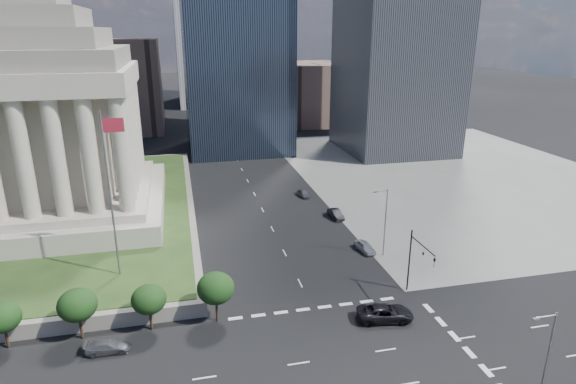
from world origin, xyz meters
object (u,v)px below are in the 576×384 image
object	(u,v)px
parked_sedan_mid	(336,214)
war_memorial	(38,93)
street_lamp_south	(545,360)
pickup_truck	(385,313)
flagpole	(111,188)
street_lamp_north	(384,219)
parked_sedan_near	(365,247)
traffic_signal_ne	(417,258)
suv_grey	(108,346)
parked_sedan_far	(304,193)

from	to	relation	value
parked_sedan_mid	war_memorial	bearing A→B (deg)	165.24
street_lamp_south	pickup_truck	world-z (taller)	street_lamp_south
flagpole	parked_sedan_mid	bearing A→B (deg)	26.09
street_lamp_north	parked_sedan_near	bearing A→B (deg)	134.15
street_lamp_north	parked_sedan_near	world-z (taller)	street_lamp_north
traffic_signal_ne	suv_grey	xyz separation A→B (m)	(-34.57, -2.70, -4.61)
flagpole	traffic_signal_ne	distance (m)	36.69
traffic_signal_ne	pickup_truck	world-z (taller)	traffic_signal_ne
flagpole	parked_sedan_far	distance (m)	43.71
street_lamp_south	parked_sedan_far	world-z (taller)	street_lamp_south
war_memorial	parked_sedan_far	world-z (taller)	war_memorial
parked_sedan_mid	parked_sedan_far	distance (m)	12.30
flagpole	pickup_truck	world-z (taller)	flagpole
traffic_signal_ne	pickup_truck	xyz separation A→B (m)	(-5.37, -3.70, -4.39)
street_lamp_south	pickup_truck	size ratio (longest dim) A/B	1.62
war_memorial	parked_sedan_mid	size ratio (longest dim) A/B	8.89
war_memorial	flagpole	xyz separation A→B (m)	(12.17, -24.00, -8.29)
flagpole	parked_sedan_mid	world-z (taller)	flagpole
traffic_signal_ne	pickup_truck	size ratio (longest dim) A/B	1.29
flagpole	street_lamp_north	distance (m)	35.95
flagpole	street_lamp_south	xyz separation A→B (m)	(35.16, -30.00, -7.45)
war_memorial	parked_sedan_mid	distance (m)	50.56
parked_sedan_near	flagpole	bearing A→B (deg)	176.65
parked_sedan_mid	traffic_signal_ne	bearing A→B (deg)	-93.02
parked_sedan_far	pickup_truck	bearing A→B (deg)	-99.75
traffic_signal_ne	pickup_truck	distance (m)	7.86
traffic_signal_ne	street_lamp_north	size ratio (longest dim) A/B	0.80
street_lamp_south	parked_sedan_far	xyz separation A→B (m)	(-4.33, 58.37, -5.01)
parked_sedan_mid	parked_sedan_far	xyz separation A→B (m)	(-2.50, 12.05, -0.07)
traffic_signal_ne	street_lamp_north	distance (m)	11.34
war_memorial	parked_sedan_near	bearing A→B (deg)	-24.90
flagpole	suv_grey	bearing A→B (deg)	-91.07
street_lamp_south	parked_sedan_mid	size ratio (longest dim) A/B	2.28
war_memorial	pickup_truck	bearing A→B (deg)	-42.74
street_lamp_north	parked_sedan_mid	bearing A→B (deg)	96.81
suv_grey	parked_sedan_near	distance (m)	37.14
traffic_signal_ne	parked_sedan_mid	distance (m)	27.02
traffic_signal_ne	street_lamp_south	distance (m)	19.72
pickup_truck	suv_grey	bearing A→B (deg)	97.44
pickup_truck	street_lamp_south	bearing A→B (deg)	-149.41
street_lamp_south	parked_sedan_near	bearing A→B (deg)	93.18
street_lamp_north	parked_sedan_far	size ratio (longest dim) A/B	2.62
flagpole	street_lamp_south	world-z (taller)	flagpole
war_memorial	flagpole	bearing A→B (deg)	-63.11
flagpole	parked_sedan_near	size ratio (longest dim) A/B	4.75
suv_grey	parked_sedan_near	size ratio (longest dim) A/B	1.04
war_memorial	traffic_signal_ne	size ratio (longest dim) A/B	4.88
suv_grey	parked_sedan_near	world-z (taller)	parked_sedan_near
street_lamp_south	suv_grey	world-z (taller)	street_lamp_south
suv_grey	traffic_signal_ne	bearing A→B (deg)	-83.76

